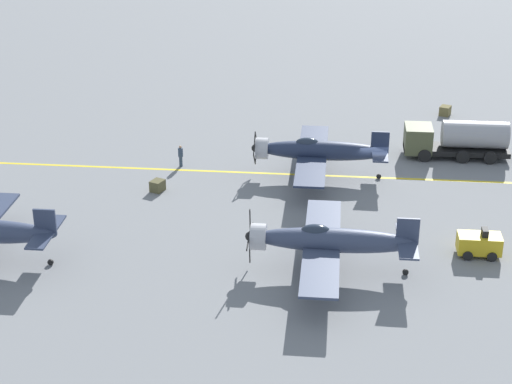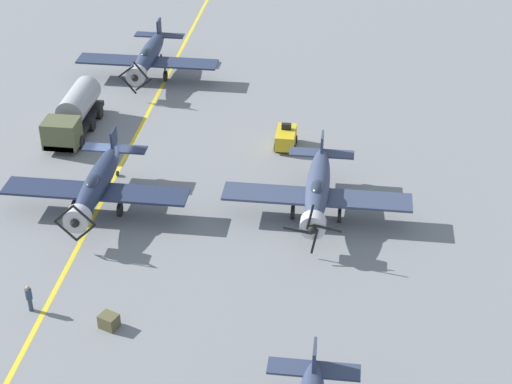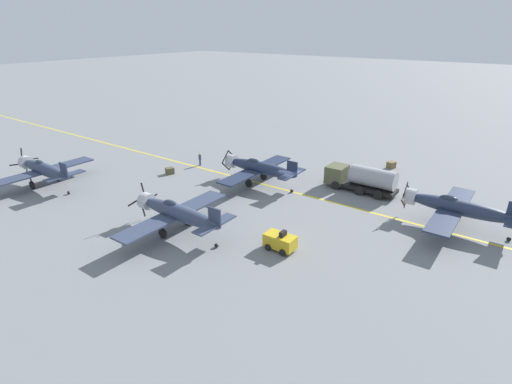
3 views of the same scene
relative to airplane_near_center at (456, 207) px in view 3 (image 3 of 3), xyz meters
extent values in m
plane|color=slate|center=(-1.43, 16.67, -2.01)|extent=(400.00, 400.00, 0.00)
cube|color=yellow|center=(-1.43, 16.67, -2.01)|extent=(0.30, 160.00, 0.01)
ellipsoid|color=#27314B|center=(0.00, -0.41, 0.04)|extent=(1.50, 9.50, 1.42)
cylinder|color=#B7B7BC|center=(0.00, 4.04, 0.04)|extent=(1.58, 0.90, 1.58)
ellipsoid|color=#232D3D|center=(0.00, 0.73, 0.60)|extent=(0.80, 1.70, 0.76)
cube|color=#27314B|center=(0.00, 0.35, -0.30)|extent=(12.00, 2.10, 0.16)
sphere|color=black|center=(0.00, 4.54, 0.04)|extent=(0.56, 0.56, 0.56)
cube|color=black|center=(-0.69, 4.54, -0.50)|extent=(1.47, 0.06, 1.19)
cube|color=black|center=(0.54, 4.54, -0.65)|extent=(1.19, 0.06, 1.47)
cube|color=black|center=(0.69, 4.54, 0.58)|extent=(1.47, 0.06, 1.19)
cube|color=black|center=(-0.54, 4.54, 0.73)|extent=(1.19, 0.06, 1.47)
cylinder|color=black|center=(-1.50, 0.35, -0.93)|extent=(0.14, 0.14, 1.26)
cylinder|color=black|center=(-1.50, 0.35, -1.56)|extent=(0.22, 0.90, 0.90)
cylinder|color=black|center=(1.50, 0.35, -0.93)|extent=(0.14, 0.14, 1.26)
cylinder|color=black|center=(1.50, 0.35, -1.56)|extent=(0.22, 0.90, 0.90)
cylinder|color=black|center=(0.00, -4.56, -1.83)|extent=(0.12, 0.36, 0.36)
ellipsoid|color=#353F58|center=(-15.72, 19.49, 0.04)|extent=(1.50, 9.50, 1.42)
cylinder|color=#B7B7BC|center=(-15.72, 23.94, 0.04)|extent=(1.57, 0.90, 1.58)
ellipsoid|color=#232D3D|center=(-15.72, 20.63, 0.60)|extent=(0.80, 1.70, 0.76)
cube|color=#353F58|center=(-15.72, 20.25, -0.30)|extent=(12.00, 2.10, 0.16)
cube|color=#353F58|center=(-15.72, 15.40, 0.19)|extent=(4.40, 1.10, 0.12)
cube|color=#353F58|center=(-15.72, 15.40, 0.84)|extent=(0.14, 1.30, 1.60)
sphere|color=black|center=(-15.72, 24.44, 0.04)|extent=(0.56, 0.56, 0.56)
cube|color=black|center=(-15.87, 24.44, -0.82)|extent=(0.44, 0.06, 1.75)
cube|color=black|center=(-14.86, 24.44, -0.11)|extent=(1.75, 0.06, 0.44)
cube|color=black|center=(-15.57, 24.44, 0.90)|extent=(0.44, 0.06, 1.75)
cube|color=black|center=(-16.58, 24.44, 0.19)|extent=(1.75, 0.06, 0.44)
cylinder|color=black|center=(-17.22, 20.25, -0.93)|extent=(0.14, 0.14, 1.26)
cylinder|color=black|center=(-17.22, 20.25, -1.56)|extent=(0.22, 0.90, 0.90)
cylinder|color=black|center=(-14.22, 20.25, -0.93)|extent=(0.14, 0.14, 1.26)
cylinder|color=black|center=(-14.22, 20.25, -1.56)|extent=(0.22, 0.90, 0.90)
cylinder|color=black|center=(-15.72, 15.34, -1.83)|extent=(0.12, 0.36, 0.36)
ellipsoid|color=#303A54|center=(-16.61, 40.42, 0.04)|extent=(1.50, 9.50, 1.42)
cylinder|color=#B7B7BC|center=(-16.61, 44.87, 0.04)|extent=(1.57, 0.90, 1.58)
ellipsoid|color=#232D3D|center=(-16.61, 41.56, 0.60)|extent=(0.80, 1.70, 0.76)
cube|color=#303A54|center=(-16.61, 41.18, -0.30)|extent=(12.00, 2.10, 0.16)
cube|color=#303A54|center=(-16.61, 36.33, 0.19)|extent=(4.40, 1.10, 0.12)
cube|color=#303A54|center=(-16.61, 36.33, 0.84)|extent=(0.14, 1.30, 1.60)
sphere|color=black|center=(-16.61, 45.37, 0.04)|extent=(0.56, 0.56, 0.56)
cube|color=black|center=(-17.48, 45.37, -0.08)|extent=(1.75, 0.06, 0.37)
cube|color=black|center=(-16.50, 45.37, -0.83)|extent=(0.37, 0.06, 1.75)
cube|color=black|center=(-15.75, 45.37, 0.16)|extent=(1.75, 0.06, 0.37)
cube|color=black|center=(-16.73, 45.37, 0.91)|extent=(0.37, 0.06, 1.75)
cylinder|color=black|center=(-18.11, 41.18, -0.93)|extent=(0.14, 0.14, 1.26)
cylinder|color=black|center=(-18.11, 41.18, -1.56)|extent=(0.22, 0.90, 0.90)
cylinder|color=black|center=(-15.11, 41.18, -0.93)|extent=(0.14, 0.14, 1.26)
cylinder|color=black|center=(-15.11, 41.18, -1.56)|extent=(0.22, 0.90, 0.90)
cylinder|color=black|center=(-16.61, 36.27, -1.83)|extent=(0.12, 0.36, 0.36)
ellipsoid|color=#212C45|center=(-1.60, 20.59, 0.04)|extent=(1.50, 9.50, 1.42)
cylinder|color=#B7B7BC|center=(-1.60, 25.04, 0.04)|extent=(1.58, 0.90, 1.58)
ellipsoid|color=#232D3D|center=(-1.60, 21.73, 0.60)|extent=(0.80, 1.70, 0.76)
cube|color=#212C45|center=(-1.60, 21.35, -0.30)|extent=(12.00, 2.10, 0.16)
cube|color=#212C45|center=(-1.60, 16.50, 0.19)|extent=(4.40, 1.10, 0.12)
cube|color=#212C45|center=(-1.60, 16.50, 0.84)|extent=(0.14, 1.30, 1.60)
sphere|color=black|center=(-1.60, 25.54, 0.04)|extent=(0.56, 0.56, 0.56)
cube|color=black|center=(-2.21, 25.54, 0.67)|extent=(1.31, 0.06, 1.37)
cube|color=black|center=(-2.24, 25.54, -0.56)|extent=(1.37, 0.06, 1.31)
cube|color=black|center=(-1.00, 25.54, -0.60)|extent=(1.31, 0.06, 1.37)
cube|color=black|center=(-0.97, 25.54, 0.64)|extent=(1.37, 0.06, 1.31)
cylinder|color=black|center=(-3.10, 21.35, -0.93)|extent=(0.14, 0.14, 1.26)
cylinder|color=black|center=(-3.10, 21.35, -1.56)|extent=(0.22, 0.90, 0.90)
cylinder|color=black|center=(-0.10, 21.35, -0.93)|extent=(0.14, 0.14, 1.26)
cylinder|color=black|center=(-0.10, 21.35, -1.56)|extent=(0.22, 0.90, 0.90)
cylinder|color=black|center=(-1.60, 16.44, -1.83)|extent=(0.12, 0.36, 0.36)
cube|color=black|center=(3.29, 10.38, -1.39)|extent=(2.25, 8.00, 0.40)
cube|color=#515638|center=(3.29, 13.34, -0.59)|extent=(2.50, 2.08, 2.00)
cylinder|color=#9E9EA3|center=(3.29, 9.06, -0.09)|extent=(2.10, 4.96, 2.10)
cylinder|color=black|center=(2.10, 12.86, -1.51)|extent=(0.30, 1.00, 1.00)
cylinder|color=black|center=(4.47, 12.86, -1.51)|extent=(0.30, 1.00, 1.00)
cylinder|color=black|center=(2.10, 9.98, -1.51)|extent=(0.30, 1.00, 1.00)
cylinder|color=black|center=(4.47, 9.98, -1.51)|extent=(0.30, 1.00, 1.00)
cylinder|color=black|center=(2.10, 7.90, -1.51)|extent=(0.30, 1.00, 1.00)
cylinder|color=black|center=(4.47, 7.90, -1.51)|extent=(0.30, 1.00, 1.00)
cube|color=gold|center=(-12.86, 10.81, -1.21)|extent=(1.40, 2.60, 1.10)
cube|color=black|center=(-12.86, 10.55, -0.44)|extent=(0.70, 0.36, 0.44)
cylinder|color=black|center=(-13.55, 11.52, -1.71)|extent=(0.20, 0.60, 0.60)
cylinder|color=black|center=(-12.17, 11.52, -1.71)|extent=(0.20, 0.60, 0.60)
cylinder|color=black|center=(-13.55, 10.09, -1.71)|extent=(0.20, 0.60, 0.60)
cylinder|color=black|center=(-12.17, 10.09, -1.71)|extent=(0.20, 0.60, 0.60)
cylinder|color=#334256|center=(-0.69, 31.30, -1.61)|extent=(0.25, 0.25, 0.80)
cylinder|color=#334256|center=(-0.69, 31.30, -0.88)|extent=(0.37, 0.37, 0.67)
sphere|color=tan|center=(-0.69, 31.30, -0.44)|extent=(0.22, 0.22, 0.22)
cube|color=brown|center=(-5.37, 32.12, -1.61)|extent=(1.19, 1.10, 0.80)
cube|color=brown|center=(13.28, 10.18, -1.59)|extent=(1.25, 1.16, 0.84)
camera|label=1|loc=(-59.75, 19.69, 22.78)|focal=60.00mm
camera|label=2|loc=(-17.65, 66.22, 28.40)|focal=60.00mm
camera|label=3|loc=(-37.52, -4.53, 15.27)|focal=28.00mm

